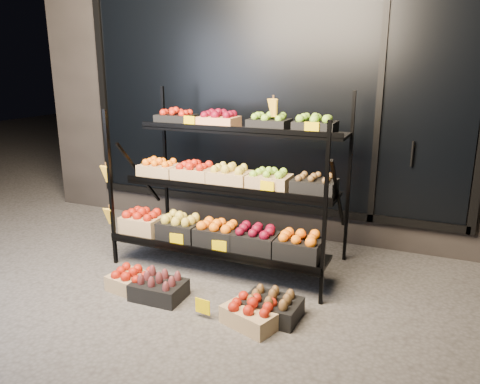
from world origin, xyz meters
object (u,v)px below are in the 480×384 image
at_px(display_rack, 227,186).
at_px(floor_crate_midright, 252,313).
at_px(floor_crate_left, 133,280).
at_px(floor_crate_midleft, 159,287).

xyz_separation_m(display_rack, floor_crate_midright, (0.64, -0.93, -0.69)).
relative_size(floor_crate_left, floor_crate_midright, 0.89).
bearing_deg(floor_crate_left, display_rack, 67.33).
height_order(display_rack, floor_crate_midleft, display_rack).
xyz_separation_m(floor_crate_left, floor_crate_midright, (1.15, -0.10, 0.00)).
distance_m(floor_crate_midleft, floor_crate_midright, 0.87).
bearing_deg(floor_crate_left, floor_crate_midleft, 3.41).
height_order(display_rack, floor_crate_midright, display_rack).
distance_m(floor_crate_left, floor_crate_midright, 1.16).
relative_size(floor_crate_left, floor_crate_midleft, 1.01).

